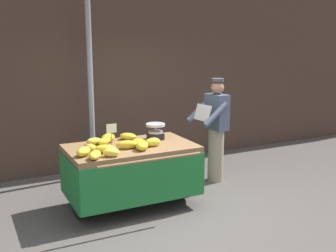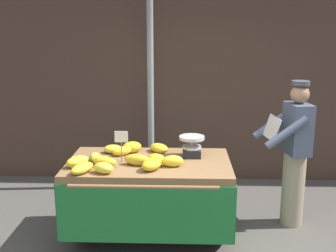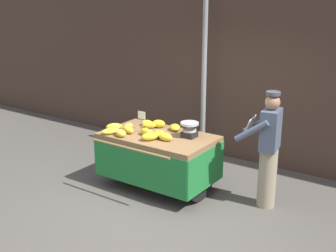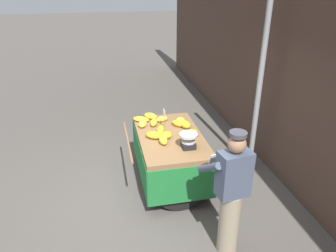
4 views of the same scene
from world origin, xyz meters
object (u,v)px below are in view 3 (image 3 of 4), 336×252
(street_pole, at_px, (204,69))
(banana_bunch_2, at_px, (175,127))
(price_sign, at_px, (142,117))
(banana_bunch_0, at_px, (158,124))
(weighing_scale, at_px, (189,130))
(vendor_person, at_px, (268,149))
(banana_bunch_10, at_px, (147,132))
(banana_bunch_5, at_px, (128,130))
(banana_bunch_8, at_px, (121,133))
(banana_bunch_4, at_px, (150,136))
(banana_bunch_12, at_px, (111,131))
(banana_bunch_9, at_px, (159,134))
(banana_bunch_1, at_px, (166,137))
(banana_bunch_3, at_px, (147,123))
(banana_bunch_7, at_px, (114,127))
(banana_cart, at_px, (158,149))
(banana_bunch_6, at_px, (129,126))
(banana_bunch_11, at_px, (149,125))

(street_pole, bearing_deg, banana_bunch_2, -81.32)
(price_sign, relative_size, banana_bunch_0, 1.52)
(weighing_scale, distance_m, vendor_person, 1.21)
(banana_bunch_10, bearing_deg, banana_bunch_5, -170.41)
(weighing_scale, height_order, banana_bunch_8, weighing_scale)
(banana_bunch_2, bearing_deg, weighing_scale, -22.68)
(banana_bunch_2, xyz_separation_m, vendor_person, (1.56, 0.06, -0.07))
(banana_bunch_4, xyz_separation_m, banana_bunch_12, (-0.68, -0.12, -0.01))
(street_pole, distance_m, weighing_scale, 1.62)
(street_pole, relative_size, banana_bunch_9, 16.82)
(street_pole, bearing_deg, price_sign, -96.94)
(banana_bunch_1, height_order, banana_bunch_4, banana_bunch_1)
(price_sign, height_order, banana_bunch_4, price_sign)
(banana_bunch_0, xyz_separation_m, banana_bunch_3, (-0.21, -0.03, -0.02))
(vendor_person, bearing_deg, banana_bunch_9, -163.19)
(banana_bunch_7, height_order, banana_bunch_10, banana_bunch_10)
(banana_cart, bearing_deg, banana_bunch_7, -163.76)
(banana_bunch_1, height_order, banana_bunch_9, banana_bunch_1)
(banana_bunch_4, height_order, banana_bunch_6, banana_bunch_4)
(vendor_person, bearing_deg, banana_bunch_3, -177.00)
(banana_cart, bearing_deg, banana_bunch_10, -128.68)
(banana_bunch_6, relative_size, banana_bunch_9, 1.11)
(banana_bunch_4, bearing_deg, price_sign, 144.88)
(banana_bunch_12, bearing_deg, banana_bunch_1, 14.21)
(banana_bunch_11, bearing_deg, banana_cart, -31.76)
(banana_bunch_7, distance_m, vendor_person, 2.44)
(banana_bunch_9, height_order, banana_bunch_10, banana_bunch_10)
(banana_bunch_6, height_order, banana_bunch_11, banana_bunch_11)
(banana_bunch_0, distance_m, vendor_person, 1.87)
(banana_bunch_2, distance_m, banana_bunch_12, 1.02)
(banana_bunch_6, distance_m, banana_bunch_10, 0.47)
(banana_cart, xyz_separation_m, banana_bunch_5, (-0.44, -0.19, 0.29))
(banana_bunch_11, bearing_deg, banana_bunch_3, 142.85)
(banana_bunch_1, distance_m, banana_bunch_7, 0.98)
(banana_bunch_4, bearing_deg, banana_bunch_11, 127.79)
(banana_bunch_5, xyz_separation_m, banana_bunch_12, (-0.19, -0.20, -0.01))
(banana_bunch_3, relative_size, banana_bunch_10, 0.74)
(banana_bunch_2, xyz_separation_m, banana_bunch_5, (-0.53, -0.53, 0.00))
(banana_bunch_8, relative_size, banana_bunch_10, 0.72)
(banana_bunch_4, distance_m, banana_bunch_10, 0.21)
(banana_bunch_0, distance_m, banana_bunch_3, 0.21)
(price_sign, xyz_separation_m, banana_bunch_3, (-0.14, 0.32, -0.20))
(price_sign, bearing_deg, banana_bunch_4, -35.12)
(banana_bunch_5, bearing_deg, price_sign, 44.54)
(banana_bunch_3, relative_size, banana_bunch_5, 0.82)
(price_sign, height_order, banana_bunch_8, price_sign)
(banana_bunch_3, bearing_deg, banana_bunch_0, 8.37)
(banana_bunch_3, distance_m, banana_bunch_6, 0.34)
(banana_bunch_5, distance_m, vendor_person, 2.17)
(banana_bunch_10, bearing_deg, banana_bunch_6, 166.45)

